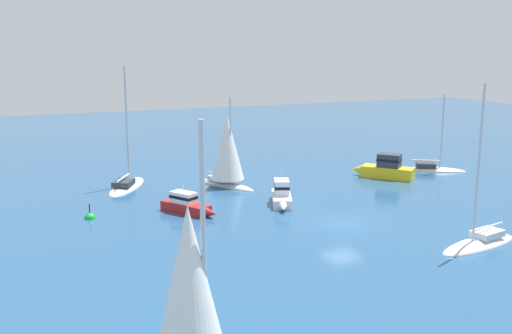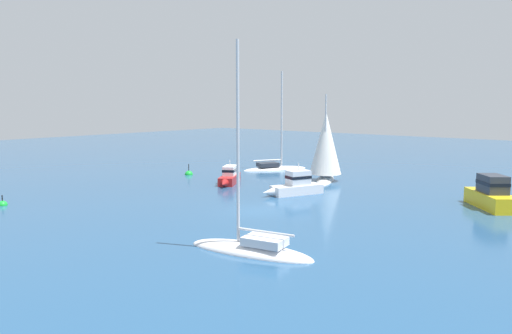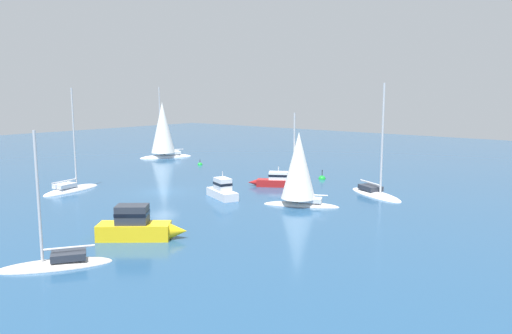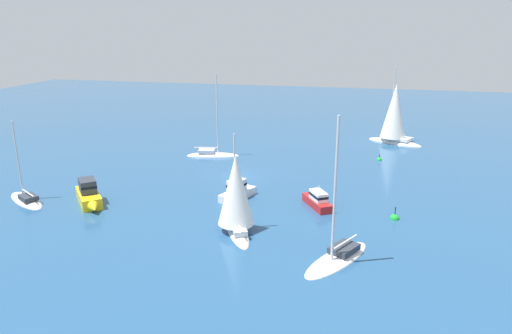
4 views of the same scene
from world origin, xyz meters
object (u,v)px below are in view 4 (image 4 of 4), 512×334
object	(u,v)px
sloop	(338,256)
motor_cruiser	(238,191)
yacht_1	(395,116)
mooring_buoy	(379,160)
channel_buoy	(395,219)
ketch	(26,200)
cabin_cruiser_1	(89,195)
cabin_cruiser	(317,200)
ketch_1	(212,155)
yacht	(236,196)

from	to	relation	value
sloop	motor_cruiser	size ratio (longest dim) A/B	2.11
yacht_1	mooring_buoy	size ratio (longest dim) A/B	10.35
channel_buoy	mooring_buoy	xyz separation A→B (m)	(-1.02, 18.87, -0.00)
ketch	mooring_buoy	distance (m)	40.21
cabin_cruiser_1	mooring_buoy	world-z (taller)	cabin_cruiser_1
ketch	channel_buoy	world-z (taller)	ketch
sloop	cabin_cruiser_1	size ratio (longest dim) A/B	2.01
motor_cruiser	yacht_1	size ratio (longest dim) A/B	0.47
sloop	mooring_buoy	bearing A→B (deg)	-158.09
yacht_1	cabin_cruiser_1	bearing A→B (deg)	74.38
cabin_cruiser_1	yacht_1	size ratio (longest dim) A/B	0.49
motor_cruiser	sloop	bearing A→B (deg)	-113.22
cabin_cruiser	yacht_1	size ratio (longest dim) A/B	0.44
ketch	ketch_1	xyz separation A→B (m)	(12.39, 19.52, 0.01)
cabin_cruiser	cabin_cruiser_1	size ratio (longest dim) A/B	0.88
sloop	channel_buoy	xyz separation A→B (m)	(4.37, 8.72, -0.24)
sloop	yacht	size ratio (longest dim) A/B	1.30
ketch_1	motor_cruiser	bearing A→B (deg)	-74.06
motor_cruiser	cabin_cruiser_1	distance (m)	14.15
cabin_cruiser	sloop	xyz separation A→B (m)	(2.63, -10.16, -0.40)
cabin_cruiser_1	yacht_1	distance (m)	43.00
sloop	ketch_1	distance (m)	30.27
motor_cruiser	yacht	world-z (taller)	yacht
yacht	channel_buoy	world-z (taller)	yacht
ketch_1	yacht_1	distance (m)	26.55
ketch_1	mooring_buoy	xyz separation A→B (m)	(20.94, 2.96, -0.15)
ketch	channel_buoy	size ratio (longest dim) A/B	5.49
mooring_buoy	yacht_1	bearing A→B (deg)	78.53
ketch	yacht	world-z (taller)	yacht
cabin_cruiser	sloop	size ratio (longest dim) A/B	0.44
sloop	mooring_buoy	size ratio (longest dim) A/B	10.32
ketch	motor_cruiser	world-z (taller)	ketch
yacht	motor_cruiser	bearing A→B (deg)	-12.45
motor_cruiser	yacht	size ratio (longest dim) A/B	0.62
motor_cruiser	channel_buoy	distance (m)	14.85
yacht	yacht_1	distance (m)	37.02
cabin_cruiser_1	channel_buoy	size ratio (longest dim) A/B	3.68
cabin_cruiser	channel_buoy	xyz separation A→B (m)	(7.00, -1.44, -0.63)
channel_buoy	cabin_cruiser	bearing A→B (deg)	168.39
sloop	ketch_1	size ratio (longest dim) A/B	1.03
cabin_cruiser	yacht	size ratio (longest dim) A/B	0.57
yacht_1	channel_buoy	bearing A→B (deg)	114.96
yacht	cabin_cruiser_1	bearing A→B (deg)	53.44
yacht	cabin_cruiser	bearing A→B (deg)	-66.13
cabin_cruiser	cabin_cruiser_1	world-z (taller)	cabin_cruiser_1
cabin_cruiser_1	mooring_buoy	size ratio (longest dim) A/B	5.12
ketch	channel_buoy	xyz separation A→B (m)	(34.35, 3.61, -0.14)
ketch	ketch_1	bearing A→B (deg)	-89.95
cabin_cruiser_1	ketch_1	world-z (taller)	ketch_1
ketch_1	cabin_cruiser	bearing A→B (deg)	-55.54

